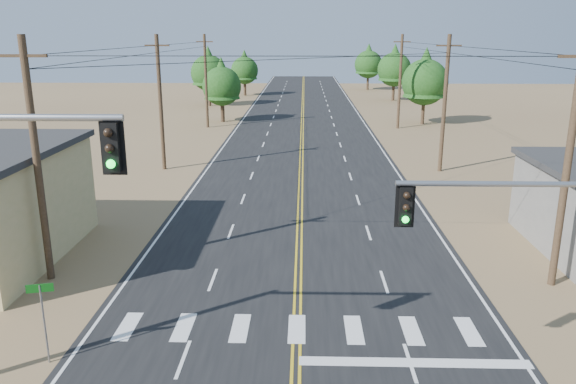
{
  "coord_description": "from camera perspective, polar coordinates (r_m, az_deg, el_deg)",
  "views": [
    {
      "loc": [
        0.2,
        -9.65,
        10.0
      ],
      "look_at": [
        -0.46,
        13.37,
        3.5
      ],
      "focal_mm": 35.0,
      "sensor_mm": 36.0,
      "label": 1
    }
  ],
  "objects": [
    {
      "name": "utility_pole_left_mid",
      "position": [
        43.28,
        -12.83,
        8.9
      ],
      "size": [
        1.8,
        0.3,
        10.0
      ],
      "color": "#4C3826",
      "rests_on": "ground"
    },
    {
      "name": "tree_left_mid",
      "position": [
        82.19,
        -8.07,
        12.24
      ],
      "size": [
        5.06,
        5.06,
        8.44
      ],
      "color": "#3F2D1E",
      "rests_on": "ground"
    },
    {
      "name": "tree_right_far",
      "position": [
        106.49,
        8.18,
        12.99
      ],
      "size": [
        5.03,
        5.03,
        8.38
      ],
      "color": "#3F2D1E",
      "rests_on": "ground"
    },
    {
      "name": "utility_pole_right_near",
      "position": [
        24.47,
        26.54,
        2.57
      ],
      "size": [
        1.8,
        0.3,
        10.0
      ],
      "color": "#4C3826",
      "rests_on": "ground"
    },
    {
      "name": "utility_pole_right_far",
      "position": [
        62.69,
        11.31,
        11.0
      ],
      "size": [
        1.8,
        0.3,
        10.0
      ],
      "color": "#4C3826",
      "rests_on": "ground"
    },
    {
      "name": "tree_left_near",
      "position": [
        66.73,
        -6.76,
        11.01
      ],
      "size": [
        4.51,
        4.51,
        7.51
      ],
      "color": "#3F2D1E",
      "rests_on": "ground"
    },
    {
      "name": "utility_pole_left_far",
      "position": [
        62.76,
        -8.33,
        11.14
      ],
      "size": [
        1.8,
        0.3,
        10.0
      ],
      "color": "#4C3826",
      "rests_on": "ground"
    },
    {
      "name": "road",
      "position": [
        40.89,
        1.32,
        1.62
      ],
      "size": [
        15.0,
        200.0,
        0.02
      ],
      "primitive_type": "cube",
      "color": "black",
      "rests_on": "ground"
    },
    {
      "name": "tree_left_far",
      "position": [
        95.79,
        -4.44,
        12.49
      ],
      "size": [
        4.51,
        4.51,
        7.52
      ],
      "color": "#3F2D1E",
      "rests_on": "ground"
    },
    {
      "name": "tree_right_near",
      "position": [
        66.3,
        13.76,
        11.24
      ],
      "size": [
        5.18,
        5.18,
        8.63
      ],
      "color": "#3F2D1E",
      "rests_on": "ground"
    },
    {
      "name": "tree_right_mid",
      "position": [
        89.54,
        10.77,
        12.47
      ],
      "size": [
        5.16,
        5.16,
        8.61
      ],
      "color": "#3F2D1E",
      "rests_on": "ground"
    },
    {
      "name": "utility_pole_right_mid",
      "position": [
        43.18,
        15.62,
        8.7
      ],
      "size": [
        1.8,
        0.3,
        10.0
      ],
      "color": "#4C3826",
      "rests_on": "ground"
    },
    {
      "name": "utility_pole_left_near",
      "position": [
        24.63,
        -24.16,
        2.94
      ],
      "size": [
        1.8,
        0.3,
        10.0
      ],
      "color": "#4C3826",
      "rests_on": "ground"
    },
    {
      "name": "street_sign",
      "position": [
        19.17,
        -23.66,
        -10.98
      ],
      "size": [
        0.78,
        0.22,
        2.69
      ],
      "rotation": [
        0.0,
        0.0,
        0.24
      ],
      "color": "gray",
      "rests_on": "ground"
    },
    {
      "name": "signal_mast_right",
      "position": [
        15.97,
        24.48,
        -6.02
      ],
      "size": [
        5.61,
        0.39,
        6.58
      ],
      "rotation": [
        0.0,
        0.0,
        0.0
      ],
      "color": "gray",
      "rests_on": "ground"
    }
  ]
}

